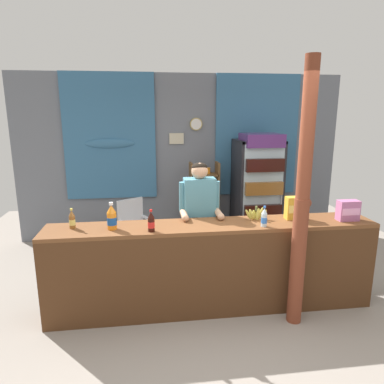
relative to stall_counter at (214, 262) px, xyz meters
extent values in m
plane|color=gray|center=(-0.08, 0.82, -0.60)|extent=(7.30, 7.30, 0.00)
cube|color=slate|center=(-0.08, 2.54, 0.78)|extent=(5.47, 0.12, 2.76)
cube|color=teal|center=(-1.26, 2.45, 1.15)|extent=(1.47, 0.04, 2.03)
ellipsoid|color=teal|center=(-1.26, 2.43, 1.05)|extent=(0.81, 0.10, 0.16)
cube|color=teal|center=(1.20, 2.45, 1.15)|extent=(1.43, 0.04, 2.03)
ellipsoid|color=teal|center=(1.20, 2.43, 1.05)|extent=(0.79, 0.10, 0.16)
cylinder|color=tan|center=(0.15, 2.46, 1.35)|extent=(0.21, 0.03, 0.21)
cylinder|color=white|center=(0.15, 2.45, 1.35)|extent=(0.18, 0.01, 0.18)
cube|color=beige|center=(-0.17, 2.46, 1.11)|extent=(0.24, 0.02, 0.18)
cube|color=brown|center=(0.00, 0.11, 0.36)|extent=(3.53, 0.49, 0.04)
cube|color=#4E2E18|center=(0.00, -0.11, -0.13)|extent=(3.53, 0.04, 0.94)
cube|color=#4E2E18|center=(-1.73, 0.11, -0.13)|extent=(0.08, 0.44, 0.94)
cube|color=#4E2E18|center=(1.73, 0.11, -0.13)|extent=(0.08, 0.44, 0.94)
cylinder|color=brown|center=(0.81, -0.27, 0.07)|extent=(0.15, 0.15, 1.32)
cylinder|color=brown|center=(0.81, -0.27, 1.39)|extent=(0.14, 0.14, 1.32)
ellipsoid|color=brown|center=(0.87, -0.27, 0.68)|extent=(0.06, 0.05, 0.08)
cube|color=#232328|center=(1.11, 2.37, 0.26)|extent=(0.72, 0.04, 1.70)
cube|color=#232328|center=(0.77, 2.06, 0.26)|extent=(0.04, 0.67, 1.70)
cube|color=#232328|center=(1.45, 2.06, 0.26)|extent=(0.04, 0.67, 1.70)
cube|color=#232328|center=(1.11, 2.06, 1.09)|extent=(0.72, 0.67, 0.04)
cube|color=#232328|center=(1.11, 2.06, -0.56)|extent=(0.72, 0.67, 0.08)
cube|color=silver|center=(1.11, 1.73, 0.31)|extent=(0.66, 0.02, 1.54)
cylinder|color=#B7B7BC|center=(1.41, 1.70, 0.26)|extent=(0.02, 0.02, 0.40)
cube|color=silver|center=(1.11, 2.06, -0.08)|extent=(0.64, 0.59, 0.02)
cube|color=black|center=(1.11, 1.92, 0.03)|extent=(0.60, 0.55, 0.20)
cube|color=silver|center=(1.11, 2.06, 0.28)|extent=(0.64, 0.59, 0.02)
cube|color=brown|center=(1.11, 1.92, 0.39)|extent=(0.60, 0.55, 0.20)
cube|color=silver|center=(1.11, 2.06, 0.65)|extent=(0.64, 0.59, 0.02)
cube|color=black|center=(1.11, 1.92, 0.76)|extent=(0.60, 0.55, 0.20)
cube|color=silver|center=(1.11, 2.06, 1.01)|extent=(0.64, 0.59, 0.02)
cube|color=#56286B|center=(1.11, 1.92, 1.12)|extent=(0.60, 0.55, 0.20)
cube|color=brown|center=(0.03, 2.16, 0.07)|extent=(0.04, 0.28, 1.34)
cube|color=brown|center=(0.47, 2.16, 0.07)|extent=(0.04, 0.28, 1.34)
cube|color=brown|center=(0.25, 2.16, 0.54)|extent=(0.44, 0.28, 0.02)
cylinder|color=black|center=(0.18, 2.16, 0.62)|extent=(0.07, 0.07, 0.14)
cylinder|color=orange|center=(0.31, 2.16, 0.61)|extent=(0.06, 0.06, 0.10)
cube|color=brown|center=(0.25, 2.16, 0.14)|extent=(0.44, 0.28, 0.02)
cylinder|color=brown|center=(0.18, 2.16, 0.23)|extent=(0.05, 0.05, 0.16)
cylinder|color=orange|center=(0.31, 2.16, 0.23)|extent=(0.05, 0.05, 0.15)
cube|color=brown|center=(0.25, 2.16, -0.26)|extent=(0.44, 0.28, 0.02)
cylinder|color=black|center=(0.18, 2.16, -0.17)|extent=(0.06, 0.06, 0.15)
cylinder|color=brown|center=(0.31, 2.16, -0.19)|extent=(0.07, 0.07, 0.12)
cube|color=silver|center=(-0.85, 1.63, -0.16)|extent=(0.60, 0.60, 0.04)
cube|color=silver|center=(-0.95, 1.80, 0.06)|extent=(0.38, 0.25, 0.40)
cylinder|color=silver|center=(-0.92, 1.37, -0.38)|extent=(0.04, 0.04, 0.44)
cylinder|color=silver|center=(-0.59, 1.56, -0.38)|extent=(0.04, 0.04, 0.44)
cylinder|color=silver|center=(-1.11, 1.69, -0.38)|extent=(0.04, 0.04, 0.44)
cylinder|color=silver|center=(-0.78, 1.89, -0.38)|extent=(0.04, 0.04, 0.44)
cube|color=silver|center=(-1.02, 1.52, -0.04)|extent=(0.24, 0.36, 0.03)
cube|color=silver|center=(-0.68, 1.73, -0.04)|extent=(0.24, 0.36, 0.03)
cylinder|color=#28282D|center=(-0.16, 0.51, -0.16)|extent=(0.11, 0.11, 0.87)
cylinder|color=#28282D|center=(-0.01, 0.51, -0.16)|extent=(0.11, 0.11, 0.87)
cube|color=teal|center=(-0.09, 0.51, 0.54)|extent=(0.36, 0.20, 0.53)
sphere|color=tan|center=(-0.09, 0.51, 0.89)|extent=(0.19, 0.19, 0.19)
ellipsoid|color=black|center=(-0.09, 0.52, 0.93)|extent=(0.18, 0.18, 0.10)
cylinder|color=teal|center=(-0.28, 0.51, 0.59)|extent=(0.08, 0.08, 0.34)
cylinder|color=tan|center=(-0.28, 0.36, 0.42)|extent=(0.07, 0.26, 0.07)
sphere|color=tan|center=(-0.28, 0.23, 0.42)|extent=(0.08, 0.08, 0.08)
cylinder|color=teal|center=(0.11, 0.51, 0.59)|extent=(0.08, 0.08, 0.34)
cylinder|color=tan|center=(0.11, 0.36, 0.42)|extent=(0.07, 0.26, 0.07)
sphere|color=tan|center=(0.11, 0.23, 0.42)|extent=(0.08, 0.08, 0.08)
cylinder|color=orange|center=(-1.05, 0.08, 0.47)|extent=(0.10, 0.10, 0.18)
cone|color=orange|center=(-1.05, 0.08, 0.60)|extent=(0.10, 0.10, 0.08)
cylinder|color=white|center=(-1.05, 0.08, 0.65)|extent=(0.04, 0.04, 0.03)
cylinder|color=#194C99|center=(-1.05, 0.08, 0.47)|extent=(0.10, 0.10, 0.08)
cylinder|color=brown|center=(-1.45, 0.16, 0.45)|extent=(0.06, 0.06, 0.13)
cone|color=brown|center=(-1.45, 0.16, 0.54)|extent=(0.06, 0.06, 0.06)
cylinder|color=#E5CC4C|center=(-1.45, 0.16, 0.59)|extent=(0.03, 0.03, 0.02)
cylinder|color=#E5D166|center=(-1.45, 0.16, 0.45)|extent=(0.06, 0.06, 0.06)
cylinder|color=black|center=(-0.65, -0.04, 0.45)|extent=(0.07, 0.07, 0.14)
cone|color=black|center=(-0.65, -0.04, 0.56)|extent=(0.07, 0.07, 0.06)
cylinder|color=red|center=(-0.65, -0.04, 0.60)|extent=(0.03, 0.03, 0.02)
cylinder|color=red|center=(-0.65, -0.04, 0.45)|extent=(0.07, 0.07, 0.06)
cylinder|color=silver|center=(0.51, -0.04, 0.45)|extent=(0.06, 0.06, 0.14)
cone|color=silver|center=(0.51, -0.04, 0.55)|extent=(0.06, 0.06, 0.06)
cylinder|color=blue|center=(0.51, -0.04, 0.59)|extent=(0.03, 0.03, 0.02)
cylinder|color=blue|center=(0.51, -0.04, 0.45)|extent=(0.06, 0.06, 0.06)
cube|color=#B76699|center=(1.49, 0.05, 0.50)|extent=(0.23, 0.12, 0.22)
cube|color=#F7A5D8|center=(1.49, -0.01, 0.50)|extent=(0.20, 0.00, 0.08)
cube|color=gold|center=(0.92, 0.17, 0.51)|extent=(0.19, 0.11, 0.25)
cube|color=#FFE26D|center=(0.92, 0.11, 0.51)|extent=(0.17, 0.00, 0.09)
ellipsoid|color=#CCC14C|center=(0.41, 0.20, 0.44)|extent=(0.09, 0.04, 0.14)
ellipsoid|color=#CCC14C|center=(0.45, 0.20, 0.44)|extent=(0.08, 0.04, 0.14)
ellipsoid|color=#CCC14C|center=(0.48, 0.21, 0.43)|extent=(0.06, 0.03, 0.12)
ellipsoid|color=#CCC14C|center=(0.52, 0.19, 0.45)|extent=(0.06, 0.04, 0.15)
ellipsoid|color=#CCC14C|center=(0.56, 0.21, 0.45)|extent=(0.08, 0.03, 0.15)
ellipsoid|color=#CCC14C|center=(0.59, 0.20, 0.44)|extent=(0.09, 0.03, 0.13)
cylinder|color=olive|center=(0.50, 0.20, 0.51)|extent=(0.02, 0.02, 0.05)
camera|label=1|loc=(-0.68, -3.35, 1.55)|focal=32.41mm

